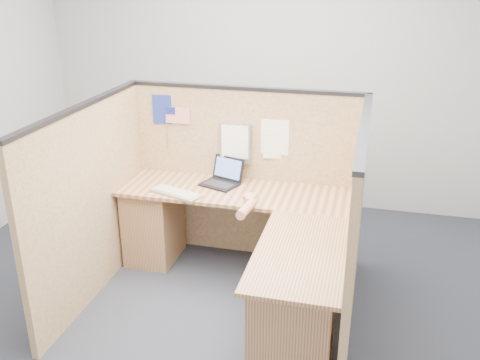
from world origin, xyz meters
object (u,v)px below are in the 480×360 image
(l_desk, at_px, (246,252))
(laptop, at_px, (221,177))
(keyboard, at_px, (176,193))
(mouse, at_px, (251,200))

(l_desk, bearing_deg, laptop, 123.46)
(laptop, height_order, keyboard, laptop)
(laptop, relative_size, keyboard, 0.79)
(l_desk, height_order, keyboard, keyboard)
(l_desk, bearing_deg, keyboard, 163.25)
(l_desk, relative_size, keyboard, 4.20)
(keyboard, distance_m, mouse, 0.62)
(laptop, bearing_deg, mouse, -25.30)
(laptop, distance_m, keyboard, 0.44)
(keyboard, bearing_deg, mouse, 19.58)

